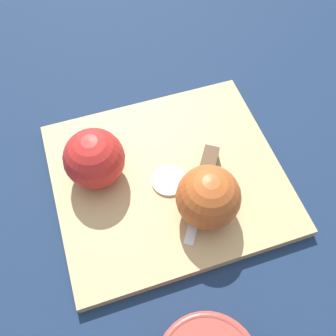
# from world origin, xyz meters

# --- Properties ---
(ground_plane) EXTENTS (4.00, 4.00, 0.00)m
(ground_plane) POSITION_xyz_m (0.00, 0.00, 0.00)
(ground_plane) COLOR #14233D
(cutting_board) EXTENTS (0.38, 0.35, 0.02)m
(cutting_board) POSITION_xyz_m (0.00, 0.00, 0.01)
(cutting_board) COLOR tan
(cutting_board) RESTS_ON ground_plane
(apple_half_left) EXTENTS (0.09, 0.09, 0.09)m
(apple_half_left) POSITION_xyz_m (-0.10, 0.01, 0.06)
(apple_half_left) COLOR red
(apple_half_left) RESTS_ON cutting_board
(apple_half_right) EXTENTS (0.09, 0.09, 0.09)m
(apple_half_right) POSITION_xyz_m (0.04, -0.07, 0.06)
(apple_half_right) COLOR #AD4C1E
(apple_half_right) RESTS_ON cutting_board
(knife) EXTENTS (0.07, 0.15, 0.02)m
(knife) POSITION_xyz_m (0.06, -0.01, 0.03)
(knife) COLOR silver
(knife) RESTS_ON cutting_board
(apple_slice) EXTENTS (0.05, 0.05, 0.00)m
(apple_slice) POSITION_xyz_m (0.00, -0.01, 0.02)
(apple_slice) COLOR beige
(apple_slice) RESTS_ON cutting_board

